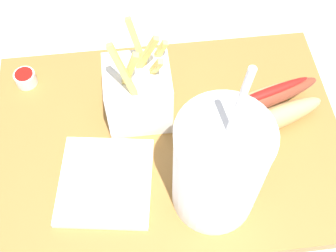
% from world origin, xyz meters
% --- Properties ---
extents(ground_plane, '(2.40, 2.40, 0.02)m').
position_xyz_m(ground_plane, '(0.00, 0.00, -0.01)').
color(ground_plane, silver).
extents(food_tray, '(0.47, 0.33, 0.02)m').
position_xyz_m(food_tray, '(0.00, 0.00, 0.01)').
color(food_tray, olive).
rests_on(food_tray, ground_plane).
extents(soda_cup, '(0.10, 0.10, 0.25)m').
position_xyz_m(soda_cup, '(0.04, -0.09, 0.10)').
color(soda_cup, white).
rests_on(soda_cup, food_tray).
extents(fries_basket, '(0.08, 0.07, 0.16)m').
position_xyz_m(fries_basket, '(-0.03, 0.04, 0.07)').
color(fries_basket, white).
rests_on(fries_basket, food_tray).
extents(hot_dog_1, '(0.17, 0.10, 0.07)m').
position_xyz_m(hot_dog_1, '(0.13, 0.02, 0.05)').
color(hot_dog_1, tan).
rests_on(hot_dog_1, food_tray).
extents(ketchup_cup_1, '(0.03, 0.03, 0.02)m').
position_xyz_m(ketchup_cup_1, '(-0.19, 0.12, 0.03)').
color(ketchup_cup_1, white).
rests_on(ketchup_cup_1, food_tray).
extents(napkin_stack, '(0.13, 0.14, 0.01)m').
position_xyz_m(napkin_stack, '(-0.09, -0.06, 0.02)').
color(napkin_stack, white).
rests_on(napkin_stack, food_tray).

